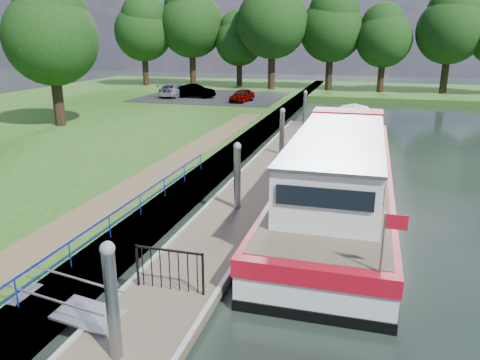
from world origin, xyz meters
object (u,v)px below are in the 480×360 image
(pontoon, at_px, (263,180))
(barge, at_px, (342,168))
(car_a, at_px, (242,95))
(car_c, at_px, (176,90))
(car_b, at_px, (195,91))

(pontoon, height_order, barge, barge)
(car_a, relative_size, car_c, 0.76)
(pontoon, height_order, car_b, car_b)
(pontoon, xyz_separation_m, barge, (3.60, -0.27, 0.90))
(barge, relative_size, car_b, 5.34)
(pontoon, bearing_deg, car_c, 121.36)
(barge, xyz_separation_m, car_b, (-15.98, 23.92, 0.40))
(barge, xyz_separation_m, car_c, (-18.11, 24.09, 0.41))
(pontoon, distance_m, car_a, 23.05)
(barge, distance_m, car_a, 24.60)
(car_b, bearing_deg, car_a, -108.09)
(pontoon, relative_size, car_a, 8.65)
(pontoon, bearing_deg, barge, -4.34)
(car_a, bearing_deg, barge, -55.55)
(car_b, bearing_deg, pontoon, -152.35)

